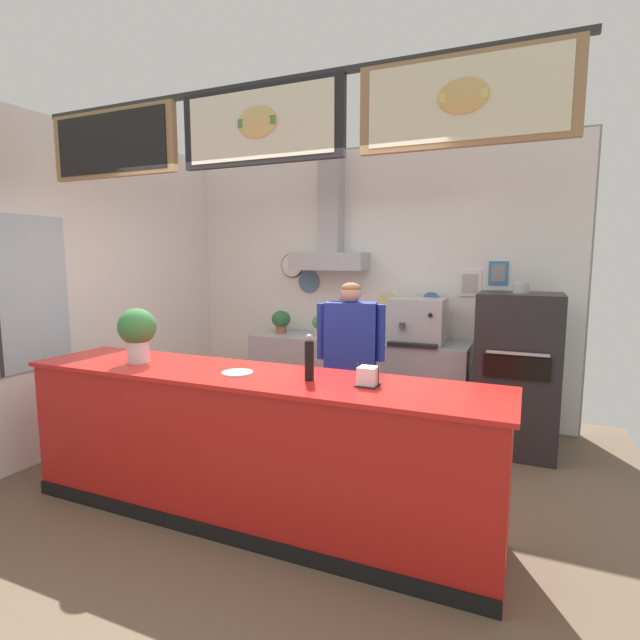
% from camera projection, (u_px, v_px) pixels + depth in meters
% --- Properties ---
extents(ground_plane, '(5.50, 5.50, 0.00)m').
position_uv_depth(ground_plane, '(277.00, 493.00, 3.75)').
color(ground_plane, brown).
extents(back_wall_assembly, '(4.54, 2.58, 3.05)m').
position_uv_depth(back_wall_assembly, '(363.00, 274.00, 5.48)').
color(back_wall_assembly, gray).
rests_on(back_wall_assembly, ground_plane).
extents(left_wall_with_window, '(0.15, 4.59, 3.05)m').
position_uv_depth(left_wall_with_window, '(56.00, 290.00, 4.43)').
color(left_wall_with_window, white).
rests_on(left_wall_with_window, ground_plane).
extents(service_counter, '(3.42, 0.72, 1.04)m').
position_uv_depth(service_counter, '(251.00, 446.00, 3.35)').
color(service_counter, red).
rests_on(service_counter, ground_plane).
extents(back_prep_counter, '(2.44, 0.58, 0.92)m').
position_uv_depth(back_prep_counter, '(356.00, 380.00, 5.42)').
color(back_prep_counter, '#A3A5AD').
rests_on(back_prep_counter, ground_plane).
extents(pizza_oven, '(0.73, 0.64, 1.59)m').
position_uv_depth(pizza_oven, '(517.00, 373.00, 4.48)').
color(pizza_oven, '#232326').
rests_on(pizza_oven, ground_plane).
extents(shop_worker, '(0.59, 0.31, 1.60)m').
position_uv_depth(shop_worker, '(350.00, 367.00, 4.28)').
color(shop_worker, '#232328').
rests_on(shop_worker, ground_plane).
extents(espresso_machine, '(0.55, 0.49, 0.47)m').
position_uv_depth(espresso_machine, '(418.00, 321.00, 5.03)').
color(espresso_machine, '#B7BABF').
rests_on(espresso_machine, back_prep_counter).
extents(potted_thyme, '(0.16, 0.16, 0.19)m').
position_uv_depth(potted_thyme, '(372.00, 330.00, 5.27)').
color(potted_thyme, '#4C4C51').
rests_on(potted_thyme, back_prep_counter).
extents(potted_rosemary, '(0.19, 0.19, 0.25)m').
position_uv_depth(potted_rosemary, '(321.00, 324.00, 5.49)').
color(potted_rosemary, beige).
rests_on(potted_rosemary, back_prep_counter).
extents(potted_basil, '(0.18, 0.18, 0.22)m').
position_uv_depth(potted_basil, '(347.00, 326.00, 5.41)').
color(potted_basil, beige).
rests_on(potted_basil, back_prep_counter).
extents(potted_sage, '(0.22, 0.22, 0.27)m').
position_uv_depth(potted_sage, '(281.00, 320.00, 5.72)').
color(potted_sage, '#9E563D').
rests_on(potted_sage, back_prep_counter).
extents(napkin_holder, '(0.14, 0.13, 0.14)m').
position_uv_depth(napkin_holder, '(368.00, 377.00, 2.96)').
color(napkin_holder, '#262628').
rests_on(napkin_holder, service_counter).
extents(pepper_grinder, '(0.06, 0.06, 0.30)m').
position_uv_depth(pepper_grinder, '(309.00, 358.00, 3.08)').
color(pepper_grinder, black).
rests_on(pepper_grinder, service_counter).
extents(basil_vase, '(0.28, 0.28, 0.41)m').
position_uv_depth(basil_vase, '(137.00, 332.00, 3.60)').
color(basil_vase, silver).
rests_on(basil_vase, service_counter).
extents(condiment_plate, '(0.21, 0.21, 0.01)m').
position_uv_depth(condiment_plate, '(237.00, 373.00, 3.28)').
color(condiment_plate, white).
rests_on(condiment_plate, service_counter).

